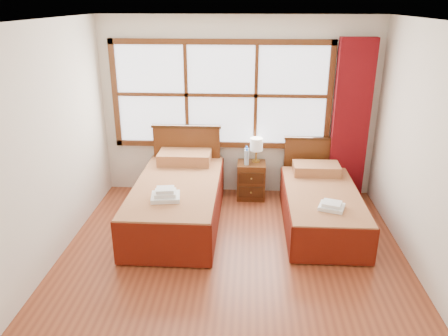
{
  "coord_description": "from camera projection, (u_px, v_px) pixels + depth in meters",
  "views": [
    {
      "loc": [
        0.16,
        -3.99,
        2.78
      ],
      "look_at": [
        -0.12,
        0.7,
        0.96
      ],
      "focal_mm": 35.0,
      "sensor_mm": 36.0,
      "label": 1
    }
  ],
  "objects": [
    {
      "name": "floor",
      "position": [
        231.0,
        274.0,
        4.73
      ],
      "size": [
        4.5,
        4.5,
        0.0
      ],
      "primitive_type": "plane",
      "color": "brown",
      "rests_on": "ground"
    },
    {
      "name": "ceiling",
      "position": [
        233.0,
        22.0,
        3.79
      ],
      "size": [
        4.5,
        4.5,
        0.0
      ],
      "primitive_type": "plane",
      "rotation": [
        3.14,
        0.0,
        0.0
      ],
      "color": "white",
      "rests_on": "wall_back"
    },
    {
      "name": "wall_back",
      "position": [
        238.0,
        108.0,
        6.36
      ],
      "size": [
        4.0,
        0.0,
        4.0
      ],
      "primitive_type": "plane",
      "rotation": [
        1.57,
        0.0,
        0.0
      ],
      "color": "silver",
      "rests_on": "floor"
    },
    {
      "name": "wall_left",
      "position": [
        33.0,
        158.0,
        4.37
      ],
      "size": [
        0.0,
        4.5,
        4.5
      ],
      "primitive_type": "plane",
      "rotation": [
        1.57,
        0.0,
        1.57
      ],
      "color": "silver",
      "rests_on": "floor"
    },
    {
      "name": "wall_right",
      "position": [
        441.0,
        166.0,
        4.15
      ],
      "size": [
        0.0,
        4.5,
        4.5
      ],
      "primitive_type": "plane",
      "rotation": [
        1.57,
        0.0,
        -1.57
      ],
      "color": "silver",
      "rests_on": "floor"
    },
    {
      "name": "window",
      "position": [
        221.0,
        95.0,
        6.26
      ],
      "size": [
        3.16,
        0.06,
        1.56
      ],
      "color": "white",
      "rests_on": "wall_back"
    },
    {
      "name": "curtain",
      "position": [
        351.0,
        121.0,
        6.19
      ],
      "size": [
        0.5,
        0.16,
        2.3
      ],
      "primitive_type": "cube",
      "color": "maroon",
      "rests_on": "wall_back"
    },
    {
      "name": "bed_left",
      "position": [
        178.0,
        198.0,
        5.77
      ],
      "size": [
        1.09,
        2.12,
        1.06
      ],
      "color": "#361C0B",
      "rests_on": "floor"
    },
    {
      "name": "bed_right",
      "position": [
        321.0,
        205.0,
        5.69
      ],
      "size": [
        0.95,
        1.97,
        0.91
      ],
      "color": "#361C0B",
      "rests_on": "floor"
    },
    {
      "name": "nightstand",
      "position": [
        251.0,
        180.0,
        6.48
      ],
      "size": [
        0.41,
        0.41,
        0.55
      ],
      "color": "#552B12",
      "rests_on": "floor"
    },
    {
      "name": "towels_left",
      "position": [
        165.0,
        195.0,
        5.16
      ],
      "size": [
        0.37,
        0.34,
        0.14
      ],
      "rotation": [
        0.0,
        0.0,
        0.14
      ],
      "color": "white",
      "rests_on": "bed_left"
    },
    {
      "name": "towels_right",
      "position": [
        332.0,
        206.0,
        5.11
      ],
      "size": [
        0.35,
        0.33,
        0.08
      ],
      "rotation": [
        0.0,
        0.0,
        -0.34
      ],
      "color": "white",
      "rests_on": "bed_right"
    },
    {
      "name": "lamp",
      "position": [
        256.0,
        145.0,
        6.35
      ],
      "size": [
        0.19,
        0.19,
        0.36
      ],
      "color": "gold",
      "rests_on": "nightstand"
    },
    {
      "name": "bottle_near",
      "position": [
        247.0,
        155.0,
        6.34
      ],
      "size": [
        0.07,
        0.07,
        0.26
      ],
      "color": "#A2BCD1",
      "rests_on": "nightstand"
    },
    {
      "name": "bottle_far",
      "position": [
        247.0,
        157.0,
        6.28
      ],
      "size": [
        0.07,
        0.07,
        0.25
      ],
      "color": "#A2BCD1",
      "rests_on": "nightstand"
    }
  ]
}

